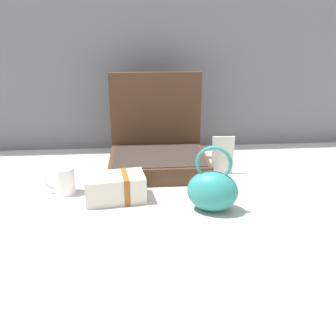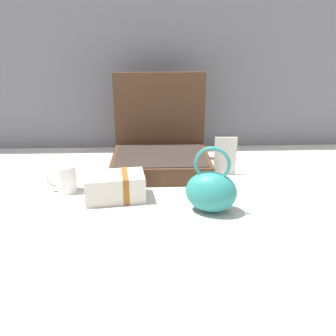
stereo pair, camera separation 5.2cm
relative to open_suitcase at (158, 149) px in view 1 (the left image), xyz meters
The scene contains 6 objects.
ground_plane 0.27m from the open_suitcase, 80.72° to the right, with size 6.00×6.00×0.00m, color beige.
open_suitcase is the anchor object (origin of this frame).
teal_pouch_handbag 0.44m from the open_suitcase, 68.92° to the right, with size 0.19×0.16×0.23m.
cream_toiletry_bag 0.34m from the open_suitcase, 118.62° to the right, with size 0.22×0.15×0.10m.
coffee_mug 0.43m from the open_suitcase, 147.03° to the right, with size 0.11×0.07×0.10m.
info_card_left 0.28m from the open_suitcase, 19.03° to the right, with size 0.09×0.01×0.16m, color white.
Camera 1 is at (-0.12, -1.22, 0.58)m, focal length 38.93 mm.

